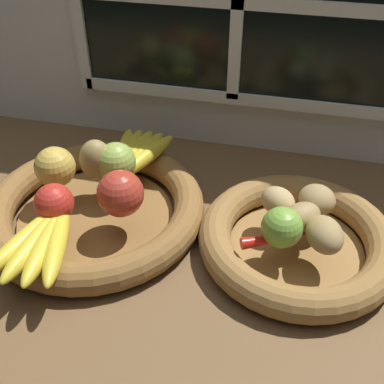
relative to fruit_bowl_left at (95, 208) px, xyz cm
name	(u,v)px	position (x,y,z in cm)	size (l,w,h in cm)	color
ground_plane	(203,235)	(19.38, 1.89, -3.99)	(140.00, 90.00, 3.00)	brown
back_wall	(239,16)	(19.38, 31.66, 25.39)	(140.00, 4.60, 55.00)	silver
fruit_bowl_left	(95,208)	(0.00, 0.00, 0.00)	(39.00, 39.00, 5.35)	brown
fruit_bowl_right	(297,240)	(35.52, 0.00, 0.01)	(32.52, 32.52, 5.35)	olive
apple_green_back	(116,162)	(2.47, 5.92, 6.43)	(7.13, 7.13, 7.13)	#99B74C
apple_red_front	(54,203)	(-3.32, -6.88, 6.07)	(6.41, 6.41, 6.41)	red
apple_red_right	(120,194)	(6.54, -2.90, 6.73)	(7.74, 7.74, 7.74)	#B73828
apple_golden_left	(55,167)	(-7.39, 1.87, 6.48)	(7.24, 7.24, 7.24)	gold
pear_brown	(96,160)	(-1.06, 5.27, 6.76)	(5.46, 5.84, 7.79)	olive
banana_bunch_front	(42,240)	(-2.27, -13.54, 4.41)	(12.68, 19.36, 3.10)	yellow
banana_bunch_back	(136,154)	(3.85, 12.15, 4.32)	(11.94, 18.02, 2.91)	gold
potato_small	(324,235)	(39.05, -3.53, 5.26)	(7.22, 5.45, 4.79)	#A38451
potato_oblong	(278,201)	(31.55, 3.09, 5.09)	(6.04, 4.93, 4.46)	tan
potato_large	(302,217)	(35.52, 0.00, 5.10)	(6.55, 4.79, 4.47)	#A38451
potato_back	(317,199)	(37.73, 4.86, 5.20)	(6.22, 5.90, 4.68)	#A38451
lime_near	(282,227)	(32.67, -4.28, 6.04)	(6.35, 6.35, 6.35)	#7AAD3D
chili_pepper	(286,237)	(33.48, -3.78, 3.81)	(1.89, 1.89, 14.24)	red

